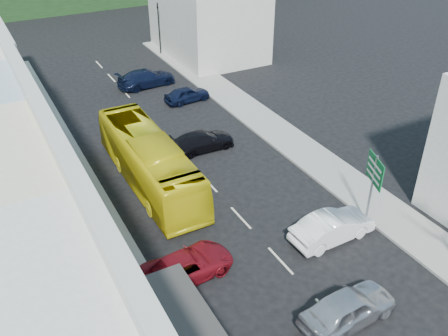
{
  "coord_description": "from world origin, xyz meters",
  "views": [
    {
      "loc": [
        -11.38,
        -15.23,
        17.1
      ],
      "look_at": [
        0.0,
        6.0,
        2.2
      ],
      "focal_mm": 40.0,
      "sensor_mm": 36.0,
      "label": 1
    }
  ],
  "objects_px": {
    "car_silver": "(348,309)",
    "car_white": "(332,228)",
    "bus": "(149,162)",
    "traffic_signal": "(159,29)",
    "pedestrian_left": "(113,251)",
    "direction_sign": "(371,191)",
    "car_red": "(187,265)"
  },
  "relations": [
    {
      "from": "traffic_signal",
      "to": "car_red",
      "type": "bearing_deg",
      "value": 87.16
    },
    {
      "from": "bus",
      "to": "car_red",
      "type": "xyz_separation_m",
      "value": [
        -1.41,
        -8.4,
        -0.85
      ]
    },
    {
      "from": "car_red",
      "to": "pedestrian_left",
      "type": "height_order",
      "value": "pedestrian_left"
    },
    {
      "from": "pedestrian_left",
      "to": "car_white",
      "type": "bearing_deg",
      "value": -95.21
    },
    {
      "from": "bus",
      "to": "car_white",
      "type": "relative_size",
      "value": 2.64
    },
    {
      "from": "car_white",
      "to": "traffic_signal",
      "type": "relative_size",
      "value": 0.84
    },
    {
      "from": "car_silver",
      "to": "pedestrian_left",
      "type": "xyz_separation_m",
      "value": [
        -7.85,
        8.02,
        0.3
      ]
    },
    {
      "from": "car_white",
      "to": "traffic_signal",
      "type": "distance_m",
      "value": 31.92
    },
    {
      "from": "direction_sign",
      "to": "traffic_signal",
      "type": "bearing_deg",
      "value": 109.83
    },
    {
      "from": "car_silver",
      "to": "direction_sign",
      "type": "bearing_deg",
      "value": -51.67
    },
    {
      "from": "pedestrian_left",
      "to": "direction_sign",
      "type": "height_order",
      "value": "direction_sign"
    },
    {
      "from": "direction_sign",
      "to": "car_red",
      "type": "bearing_deg",
      "value": -164.16
    },
    {
      "from": "car_silver",
      "to": "car_white",
      "type": "xyz_separation_m",
      "value": [
        2.91,
        4.7,
        0.0
      ]
    },
    {
      "from": "car_white",
      "to": "car_silver",
      "type": "bearing_deg",
      "value": 146.14
    },
    {
      "from": "car_red",
      "to": "traffic_signal",
      "type": "distance_m",
      "value": 32.6
    },
    {
      "from": "bus",
      "to": "car_red",
      "type": "relative_size",
      "value": 2.52
    },
    {
      "from": "car_silver",
      "to": "car_white",
      "type": "height_order",
      "value": "same"
    },
    {
      "from": "car_white",
      "to": "pedestrian_left",
      "type": "distance_m",
      "value": 11.26
    },
    {
      "from": "direction_sign",
      "to": "pedestrian_left",
      "type": "bearing_deg",
      "value": -172.44
    },
    {
      "from": "bus",
      "to": "traffic_signal",
      "type": "height_order",
      "value": "traffic_signal"
    },
    {
      "from": "bus",
      "to": "direction_sign",
      "type": "height_order",
      "value": "direction_sign"
    },
    {
      "from": "traffic_signal",
      "to": "bus",
      "type": "bearing_deg",
      "value": 83.56
    },
    {
      "from": "car_white",
      "to": "pedestrian_left",
      "type": "height_order",
      "value": "pedestrian_left"
    },
    {
      "from": "bus",
      "to": "traffic_signal",
      "type": "distance_m",
      "value": 24.23
    },
    {
      "from": "bus",
      "to": "car_silver",
      "type": "bearing_deg",
      "value": -76.13
    },
    {
      "from": "car_red",
      "to": "direction_sign",
      "type": "distance_m",
      "value": 10.52
    },
    {
      "from": "direction_sign",
      "to": "traffic_signal",
      "type": "relative_size",
      "value": 0.82
    },
    {
      "from": "pedestrian_left",
      "to": "traffic_signal",
      "type": "height_order",
      "value": "traffic_signal"
    },
    {
      "from": "car_silver",
      "to": "traffic_signal",
      "type": "distance_m",
      "value": 36.95
    },
    {
      "from": "car_red",
      "to": "direction_sign",
      "type": "relative_size",
      "value": 1.06
    },
    {
      "from": "bus",
      "to": "car_white",
      "type": "height_order",
      "value": "bus"
    },
    {
      "from": "car_silver",
      "to": "car_white",
      "type": "bearing_deg",
      "value": -35.32
    }
  ]
}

